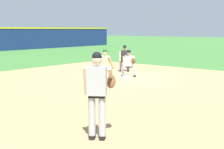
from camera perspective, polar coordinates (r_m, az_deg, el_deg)
ground_plane at (r=15.05m, az=2.79°, el=-0.60°), size 160.00×160.00×0.00m
infield_dirt_patch at (r=10.85m, az=1.11°, el=-4.04°), size 18.00×18.00×0.01m
first_base_bag at (r=15.04m, az=2.79°, el=-0.43°), size 0.38×0.38×0.09m
baseball at (r=10.03m, az=0.17°, el=-4.86°), size 0.07×0.07×0.07m
pitcher at (r=6.51m, az=-2.58°, el=-2.86°), size 0.84×0.57×1.86m
first_baseman at (r=15.20m, az=3.16°, el=2.27°), size 0.81×1.04×1.34m
baserunner at (r=13.81m, az=-1.29°, el=1.93°), size 0.46×0.61×1.46m
umpire at (r=17.18m, az=2.33°, el=3.16°), size 0.64×0.68×1.46m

